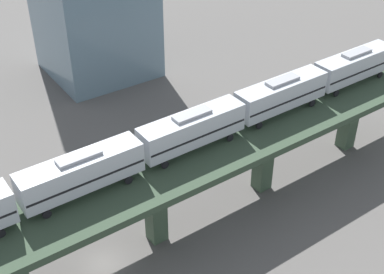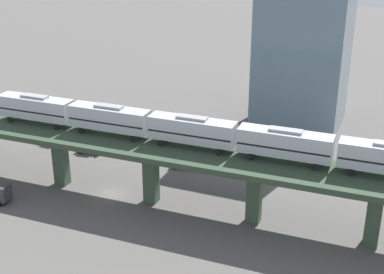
# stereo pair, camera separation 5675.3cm
# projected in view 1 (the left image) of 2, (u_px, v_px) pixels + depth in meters

# --- Properties ---
(ground_plane) EXTENTS (400.00, 400.00, 0.00)m
(ground_plane) POSITION_uv_depth(u_px,v_px,m) (104.00, 264.00, 55.05)
(ground_plane) COLOR #514F4C
(elevated_viaduct) EXTENTS (10.04, 92.14, 8.76)m
(elevated_viaduct) POSITION_uv_depth(u_px,v_px,m) (95.00, 210.00, 50.74)
(elevated_viaduct) COLOR #2C3D2C
(elevated_viaduct) RESTS_ON ground
(subway_train) EXTENTS (3.95, 62.44, 4.45)m
(subway_train) POSITION_uv_depth(u_px,v_px,m) (192.00, 129.00, 55.44)
(subway_train) COLOR #ADB2BA
(subway_train) RESTS_ON elevated_viaduct
(street_car_white) EXTENTS (2.71, 4.69, 1.89)m
(street_car_white) POSITION_uv_depth(u_px,v_px,m) (107.00, 175.00, 65.75)
(street_car_white) COLOR silver
(street_car_white) RESTS_ON ground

